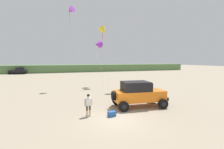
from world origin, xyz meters
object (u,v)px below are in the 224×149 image
(kite_black_sled, at_px, (98,44))
(distant_pickup, at_px, (18,71))
(jeep, at_px, (138,93))
(cooler_box, at_px, (112,114))
(kite_purple_stunt, at_px, (103,31))
(person_watching, at_px, (88,104))
(kite_pink_ribbon, at_px, (71,11))

(kite_black_sled, bearing_deg, distant_pickup, 118.11)
(jeep, distance_m, cooler_box, 3.58)
(kite_purple_stunt, bearing_deg, person_watching, -110.58)
(cooler_box, bearing_deg, person_watching, 144.69)
(person_watching, distance_m, kite_purple_stunt, 17.31)
(person_watching, height_order, cooler_box, person_watching)
(kite_black_sled, bearing_deg, kite_purple_stunt, 52.41)
(person_watching, relative_size, kite_purple_stunt, 0.17)
(distant_pickup, relative_size, kite_pink_ribbon, 0.41)
(kite_black_sled, height_order, kite_purple_stunt, kite_purple_stunt)
(kite_black_sled, height_order, kite_pink_ribbon, kite_pink_ribbon)
(distant_pickup, bearing_deg, jeep, -67.97)
(person_watching, bearing_deg, kite_black_sled, 72.39)
(person_watching, height_order, kite_black_sled, kite_black_sled)
(person_watching, height_order, kite_purple_stunt, kite_purple_stunt)
(jeep, xyz_separation_m, cooler_box, (-3.05, -1.58, -1.01))
(kite_pink_ribbon, bearing_deg, cooler_box, -83.83)
(kite_pink_ribbon, xyz_separation_m, kite_purple_stunt, (5.27, 1.41, -2.29))
(distant_pickup, bearing_deg, cooler_box, -72.19)
(jeep, bearing_deg, distant_pickup, 112.03)
(distant_pickup, distance_m, kite_pink_ribbon, 34.68)
(person_watching, bearing_deg, kite_purple_stunt, 69.42)
(cooler_box, bearing_deg, kite_black_sled, 65.54)
(jeep, distance_m, kite_purple_stunt, 15.50)
(kite_purple_stunt, bearing_deg, jeep, -93.20)
(cooler_box, relative_size, distant_pickup, 0.11)
(distant_pickup, xyz_separation_m, kite_pink_ribbon, (12.72, -30.58, 10.26))
(jeep, height_order, kite_purple_stunt, kite_purple_stunt)
(distant_pickup, bearing_deg, kite_pink_ribbon, -67.42)
(distant_pickup, distance_m, kite_black_sled, 35.60)
(jeep, xyz_separation_m, kite_pink_ribbon, (-4.52, 12.01, 10.00))
(distant_pickup, relative_size, kite_black_sled, 0.69)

